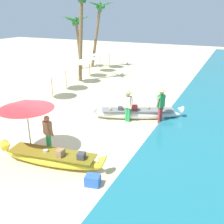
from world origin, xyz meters
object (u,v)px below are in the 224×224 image
boat_white_midground (138,113)px  palm_tree_mid_cluster (81,6)px  person_tourist_customer (48,132)px  palm_tree_leaning_seaward (76,24)px  patio_umbrella_large (26,104)px  cooler_box (93,180)px  boat_yellow_foreground (53,158)px  palm_tree_tall_inland (99,13)px  person_vendor_hatted (128,104)px  person_vendor_assistant (161,103)px

boat_white_midground → palm_tree_mid_cluster: size_ratio=0.65×
person_tourist_customer → palm_tree_leaning_seaward: size_ratio=0.31×
person_tourist_customer → patio_umbrella_large: bearing=-151.7°
person_tourist_customer → cooler_box: size_ratio=3.30×
person_tourist_customer → patio_umbrella_large: size_ratio=0.70×
boat_yellow_foreground → palm_tree_leaning_seaward: palm_tree_leaning_seaward is taller
person_tourist_customer → palm_tree_mid_cluster: palm_tree_mid_cluster is taller
boat_white_midground → boat_yellow_foreground: bearing=-102.8°
palm_tree_tall_inland → palm_tree_leaning_seaward: palm_tree_tall_inland is taller
person_tourist_customer → cooler_box: (2.66, -1.15, -0.73)m
boat_white_midground → person_vendor_hatted: size_ratio=2.68×
boat_white_midground → palm_tree_mid_cluster: (-6.90, 5.85, 5.52)m
boat_yellow_foreground → palm_tree_tall_inland: (-7.03, 17.17, 5.01)m
boat_yellow_foreground → person_tourist_customer: person_tourist_customer is taller
person_vendor_assistant → cooler_box: (-0.58, -6.06, -0.89)m
patio_umbrella_large → palm_tree_leaning_seaward: size_ratio=0.44×
palm_tree_mid_cluster → cooler_box: palm_tree_mid_cluster is taller
boat_yellow_foreground → patio_umbrella_large: size_ratio=1.88×
boat_white_midground → palm_tree_leaning_seaward: 15.03m
palm_tree_tall_inland → palm_tree_leaning_seaward: (-1.90, -1.22, -0.98)m
boat_white_midground → patio_umbrella_large: 6.22m
palm_tree_mid_cluster → palm_tree_tall_inland: bearing=104.1°
person_vendor_assistant → palm_tree_tall_inland: 15.60m
boat_yellow_foreground → person_vendor_assistant: (2.55, 5.59, 0.79)m
person_vendor_hatted → patio_umbrella_large: (-2.29, -4.74, 1.10)m
boat_yellow_foreground → palm_tree_leaning_seaward: size_ratio=0.82×
person_vendor_assistant → palm_tree_leaning_seaward: (-11.48, 10.36, 3.24)m
boat_yellow_foreground → person_vendor_assistant: person_vendor_assistant is taller
person_tourist_customer → person_vendor_assistant: size_ratio=0.87×
patio_umbrella_large → boat_white_midground: bearing=63.8°
boat_yellow_foreground → person_vendor_assistant: bearing=65.5°
person_vendor_assistant → palm_tree_leaning_seaward: palm_tree_leaning_seaward is taller
boat_yellow_foreground → cooler_box: (1.97, -0.46, -0.11)m
palm_tree_tall_inland → palm_tree_mid_cluster: 5.83m
boat_yellow_foreground → palm_tree_mid_cluster: palm_tree_mid_cluster is taller
person_vendor_hatted → palm_tree_tall_inland: size_ratio=0.26×
person_tourist_customer → person_vendor_assistant: person_vendor_assistant is taller
person_tourist_customer → patio_umbrella_large: (-0.64, -0.35, 1.19)m
person_vendor_assistant → palm_tree_leaning_seaward: bearing=137.9°
person_tourist_customer → cooler_box: person_tourist_customer is taller
boat_white_midground → palm_tree_leaning_seaward: (-10.22, 10.26, 4.02)m
boat_yellow_foreground → person_tourist_customer: size_ratio=2.68×
boat_white_midground → cooler_box: size_ratio=9.44×
person_vendor_assistant → patio_umbrella_large: patio_umbrella_large is taller
boat_yellow_foreground → cooler_box: boat_yellow_foreground is taller
boat_white_midground → person_vendor_assistant: bearing=-4.2°
person_vendor_hatted → patio_umbrella_large: size_ratio=0.75×
person_vendor_hatted → palm_tree_mid_cluster: bearing=135.5°
person_tourist_customer → palm_tree_leaning_seaward: bearing=118.4°
boat_white_midground → person_vendor_assistant: person_vendor_assistant is taller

